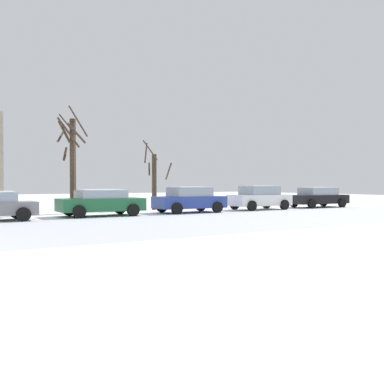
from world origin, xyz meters
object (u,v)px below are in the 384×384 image
Objects in this scene: parked_car_black at (318,197)px; parked_car_blue at (189,199)px; parked_car_white at (259,197)px; parked_car_green at (101,202)px.

parked_car_blue is at bearing 179.94° from parked_car_black.
parked_car_white is (5.39, 0.05, 0.02)m from parked_car_blue.
parked_car_black is (5.39, -0.06, -0.05)m from parked_car_white.
parked_car_blue is 1.01× the size of parked_car_white.
parked_car_green is at bearing 179.66° from parked_car_black.
parked_car_white is at bearing 179.31° from parked_car_black.
parked_car_green is 5.39m from parked_car_blue.
parked_car_green is 0.96× the size of parked_car_black.
parked_car_blue reaches higher than parked_car_black.
parked_car_black is at bearing -0.06° from parked_car_blue.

